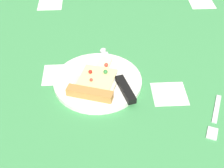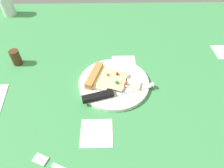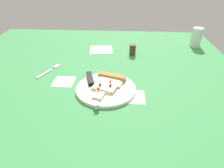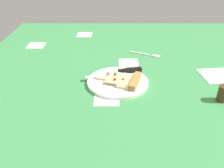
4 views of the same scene
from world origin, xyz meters
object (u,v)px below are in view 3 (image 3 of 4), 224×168
object	(u,v)px
knife	(92,85)
pizza_slice	(108,83)
plate	(106,89)
napkin	(101,50)
drinking_glass	(196,37)
pepper_shaker	(133,50)
fork	(50,70)

from	to	relation	value
knife	pizza_slice	bearing A→B (deg)	177.58
plate	napkin	distance (cm)	42.57
drinking_glass	pepper_shaker	distance (cm)	42.22
fork	plate	bearing A→B (deg)	-4.16
plate	fork	size ratio (longest dim) A/B	1.63
knife	drinking_glass	distance (cm)	76.53
fork	drinking_glass	bearing A→B (deg)	48.73
plate	knife	xyz separation A→B (cm)	(-0.83, -5.88, 1.26)
pizza_slice	knife	bearing A→B (deg)	31.51
napkin	pizza_slice	bearing A→B (deg)	10.51
pepper_shaker	fork	distance (cm)	45.52
fork	napkin	distance (cm)	34.81
knife	fork	bearing A→B (deg)	-48.11
knife	fork	size ratio (longest dim) A/B	1.60
pizza_slice	drinking_glass	bearing A→B (deg)	-117.42
pizza_slice	napkin	bearing A→B (deg)	-61.63
fork	napkin	size ratio (longest dim) A/B	1.13
pepper_shaker	fork	world-z (taller)	pepper_shaker
pizza_slice	fork	bearing A→B (deg)	-5.24
drinking_glass	pizza_slice	bearing A→B (deg)	-45.28
plate	fork	distance (cm)	31.93
fork	knife	bearing A→B (deg)	-8.49
pizza_slice	drinking_glass	xyz separation A→B (cm)	(-49.60, 50.09, 3.55)
pepper_shaker	napkin	world-z (taller)	pepper_shaker
knife	fork	xyz separation A→B (cm)	(-14.01, -22.39, -1.51)
pizza_slice	drinking_glass	distance (cm)	70.58
pizza_slice	napkin	world-z (taller)	pizza_slice
drinking_glass	fork	size ratio (longest dim) A/B	0.77
drinking_glass	pepper_shaker	world-z (taller)	drinking_glass
pizza_slice	drinking_glass	world-z (taller)	drinking_glass
knife	drinking_glass	size ratio (longest dim) A/B	2.09
knife	drinking_glass	world-z (taller)	drinking_glass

